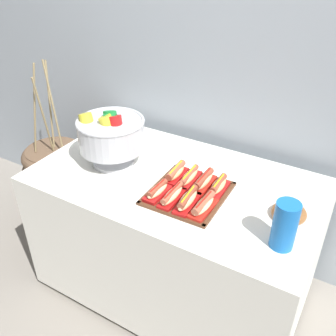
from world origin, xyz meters
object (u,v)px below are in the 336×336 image
at_px(serving_tray, 188,194).
at_px(floor_vase, 60,187).
at_px(hot_dog_5, 189,177).
at_px(hot_dog_6, 204,181).
at_px(cup_stack, 285,225).
at_px(buffet_table, 175,235).
at_px(donut, 289,213).
at_px(hot_dog_4, 175,173).
at_px(punch_bowl, 111,134).
at_px(hot_dog_1, 172,195).
at_px(hot_dog_3, 203,205).
at_px(hot_dog_2, 188,200).
at_px(hot_dog_0, 158,191).
at_px(hot_dog_7, 219,186).

bearing_deg(serving_tray, floor_vase, 168.89).
relative_size(hot_dog_5, hot_dog_6, 0.99).
bearing_deg(cup_stack, buffet_table, 161.34).
bearing_deg(donut, hot_dog_4, 179.31).
bearing_deg(donut, serving_tray, -170.49).
bearing_deg(donut, punch_bowl, -178.32).
bearing_deg(hot_dog_1, hot_dog_3, 1.30).
height_order(floor_vase, hot_dog_2, floor_vase).
bearing_deg(cup_stack, punch_bowl, 170.26).
xyz_separation_m(buffet_table, cup_stack, (0.57, -0.19, 0.46)).
relative_size(floor_vase, cup_stack, 5.79).
bearing_deg(floor_vase, hot_dog_2, -14.63).
xyz_separation_m(hot_dog_2, cup_stack, (0.42, -0.03, 0.06)).
bearing_deg(hot_dog_3, hot_dog_4, 145.04).
distance_m(hot_dog_0, donut, 0.57).
bearing_deg(hot_dog_4, hot_dog_2, -46.43).
relative_size(floor_vase, hot_dog_0, 7.45).
height_order(serving_tray, donut, donut).
xyz_separation_m(hot_dog_0, hot_dog_4, (-0.00, 0.16, 0.00)).
xyz_separation_m(floor_vase, cup_stack, (1.56, -0.33, 0.58)).
xyz_separation_m(floor_vase, hot_dog_1, (1.07, -0.30, 0.52)).
distance_m(punch_bowl, cup_stack, 0.94).
xyz_separation_m(hot_dog_2, hot_dog_3, (0.07, 0.00, -0.00)).
bearing_deg(hot_dog_2, hot_dog_6, 91.30).
xyz_separation_m(hot_dog_4, hot_dog_7, (0.22, 0.01, 0.00)).
height_order(hot_dog_3, donut, hot_dog_3).
distance_m(hot_dog_6, punch_bowl, 0.51).
bearing_deg(punch_bowl, serving_tray, -5.81).
bearing_deg(hot_dog_0, hot_dog_1, 1.30).
relative_size(hot_dog_1, hot_dog_7, 1.14).
height_order(hot_dog_0, punch_bowl, punch_bowl).
distance_m(hot_dog_4, hot_dog_7, 0.23).
distance_m(buffet_table, hot_dog_0, 0.43).
distance_m(hot_dog_5, donut, 0.48).
height_order(punch_bowl, donut, punch_bowl).
distance_m(hot_dog_3, hot_dog_5, 0.22).
distance_m(cup_stack, donut, 0.20).
bearing_deg(hot_dog_6, donut, -1.43).
relative_size(hot_dog_7, cup_stack, 0.79).
relative_size(floor_vase, hot_dog_4, 6.87).
relative_size(hot_dog_6, punch_bowl, 0.54).
bearing_deg(donut, cup_stack, -83.31).
xyz_separation_m(hot_dog_0, cup_stack, (0.57, -0.03, 0.07)).
bearing_deg(buffet_table, hot_dog_6, 0.60).
xyz_separation_m(hot_dog_4, hot_dog_6, (0.15, 0.00, 0.00)).
bearing_deg(serving_tray, hot_dog_0, -142.45).
bearing_deg(floor_vase, hot_dog_3, -13.69).
distance_m(buffet_table, hot_dog_5, 0.40).
bearing_deg(floor_vase, hot_dog_1, -15.70).
xyz_separation_m(hot_dog_5, punch_bowl, (-0.42, -0.03, 0.13)).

